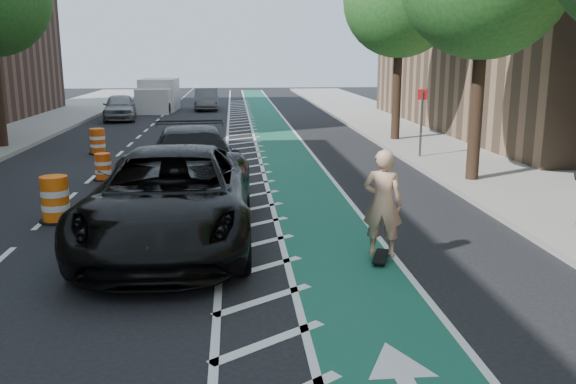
{
  "coord_description": "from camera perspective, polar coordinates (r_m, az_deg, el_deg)",
  "views": [
    {
      "loc": [
        1.1,
        -8.68,
        3.67
      ],
      "look_at": [
        2.1,
        2.57,
        1.1
      ],
      "focal_mm": 38.0,
      "sensor_mm": 36.0,
      "label": 1
    }
  ],
  "objects": [
    {
      "name": "suv_near",
      "position": [
        12.14,
        -10.85,
        -0.47
      ],
      "size": [
        3.21,
        6.74,
        1.86
      ],
      "primitive_type": "imported",
      "rotation": [
        0.0,
        0.0,
        -0.02
      ],
      "color": "black",
      "rests_on": "ground"
    },
    {
      "name": "barrel_c",
      "position": [
        23.95,
        -17.39,
        4.5
      ],
      "size": [
        0.7,
        0.7,
        0.95
      ],
      "color": "#EC500C",
      "rests_on": "ground"
    },
    {
      "name": "suv_far",
      "position": [
        16.46,
        -8.94,
        2.83
      ],
      "size": [
        2.9,
        6.12,
        1.72
      ],
      "primitive_type": "imported",
      "rotation": [
        0.0,
        0.0,
        0.08
      ],
      "color": "black",
      "rests_on": "ground"
    },
    {
      "name": "buffer_strip",
      "position": [
        19.04,
        -3.79,
        1.68
      ],
      "size": [
        1.4,
        90.0,
        0.01
      ],
      "primitive_type": "cube",
      "color": "silver",
      "rests_on": "ground"
    },
    {
      "name": "skateboarder",
      "position": [
        10.91,
        8.85,
        -1.05
      ],
      "size": [
        0.82,
        0.68,
        1.94
      ],
      "primitive_type": "imported",
      "rotation": [
        0.0,
        0.0,
        2.8
      ],
      "color": "tan",
      "rests_on": "skateboard"
    },
    {
      "name": "box_truck",
      "position": [
        41.06,
        -12.06,
        8.73
      ],
      "size": [
        2.39,
        5.01,
        2.06
      ],
      "rotation": [
        0.0,
        0.0,
        -0.04
      ],
      "color": "silver",
      "rests_on": "ground"
    },
    {
      "name": "sidewalk_right",
      "position": [
        20.8,
        18.84,
        2.16
      ],
      "size": [
        5.0,
        90.0,
        0.15
      ],
      "primitive_type": "cube",
      "color": "gray",
      "rests_on": "ground"
    },
    {
      "name": "skateboard",
      "position": [
        11.19,
        8.68,
        -5.99
      ],
      "size": [
        0.5,
        0.85,
        0.11
      ],
      "rotation": [
        0.0,
        0.0,
        -0.35
      ],
      "color": "black",
      "rests_on": "ground"
    },
    {
      "name": "curb_right",
      "position": [
        19.93,
        12.38,
        2.13
      ],
      "size": [
        0.12,
        90.0,
        0.16
      ],
      "primitive_type": "cube",
      "color": "gray",
      "rests_on": "ground"
    },
    {
      "name": "car_silver",
      "position": [
        36.06,
        -15.48,
        7.68
      ],
      "size": [
        2.27,
        4.49,
        1.46
      ],
      "primitive_type": "imported",
      "rotation": [
        0.0,
        0.0,
        0.13
      ],
      "color": "gray",
      "rests_on": "ground"
    },
    {
      "name": "car_grey",
      "position": [
        41.61,
        -7.62,
        8.62
      ],
      "size": [
        1.59,
        4.34,
        1.42
      ],
      "primitive_type": "imported",
      "rotation": [
        0.0,
        0.0,
        0.02
      ],
      "color": "#56575B",
      "rests_on": "ground"
    },
    {
      "name": "barrel_a",
      "position": [
        14.49,
        -20.95,
        -0.74
      ],
      "size": [
        0.76,
        0.76,
        1.03
      ],
      "color": "#FF650D",
      "rests_on": "ground"
    },
    {
      "name": "barrel_b",
      "position": [
        18.88,
        -16.91,
        2.21
      ],
      "size": [
        0.59,
        0.59,
        0.8
      ],
      "color": "#FA4F0D",
      "rests_on": "ground"
    },
    {
      "name": "bike_lane",
      "position": [
        19.13,
        0.71,
        1.77
      ],
      "size": [
        2.0,
        90.0,
        0.01
      ],
      "primitive_type": "cube",
      "color": "#1A5C3E",
      "rests_on": "ground"
    },
    {
      "name": "sign_post",
      "position": [
        21.8,
        12.37,
        6.41
      ],
      "size": [
        0.35,
        0.08,
        2.47
      ],
      "color": "#4C4C4C",
      "rests_on": "ground"
    },
    {
      "name": "ground",
      "position": [
        9.49,
        -11.52,
        -10.21
      ],
      "size": [
        120.0,
        120.0,
        0.0
      ],
      "primitive_type": "plane",
      "color": "black",
      "rests_on": "ground"
    }
  ]
}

